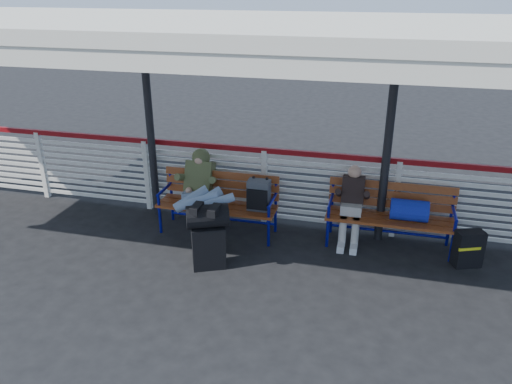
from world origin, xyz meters
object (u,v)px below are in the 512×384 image
(bench_left, at_px, (231,197))
(traveler_man, at_px, (201,195))
(suitcase_side, at_px, (468,249))
(bench_right, at_px, (398,210))
(luggage_stack, at_px, (208,234))
(companion_person, at_px, (352,205))

(bench_left, distance_m, traveler_man, 0.51)
(suitcase_side, bearing_deg, bench_right, 139.23)
(luggage_stack, distance_m, bench_right, 2.72)
(bench_left, bearing_deg, traveler_man, -134.97)
(bench_left, distance_m, bench_right, 2.44)
(bench_left, xyz_separation_m, companion_person, (1.78, 0.16, 0.00))
(bench_right, bearing_deg, traveler_man, -169.35)
(companion_person, bearing_deg, suitcase_side, -10.54)
(luggage_stack, height_order, bench_right, bench_right)
(luggage_stack, distance_m, bench_left, 1.04)
(luggage_stack, xyz_separation_m, suitcase_side, (3.38, 0.89, -0.24))
(traveler_man, bearing_deg, suitcase_side, 3.18)
(luggage_stack, distance_m, suitcase_side, 3.50)
(bench_left, height_order, traveler_man, traveler_man)
(luggage_stack, relative_size, bench_left, 0.50)
(suitcase_side, bearing_deg, traveler_man, 160.80)
(luggage_stack, relative_size, companion_person, 0.79)
(bench_right, relative_size, suitcase_side, 3.51)
(traveler_man, xyz_separation_m, suitcase_side, (3.72, 0.21, -0.48))
(luggage_stack, height_order, bench_left, bench_left)
(companion_person, height_order, suitcase_side, companion_person)
(luggage_stack, bearing_deg, bench_left, 65.50)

